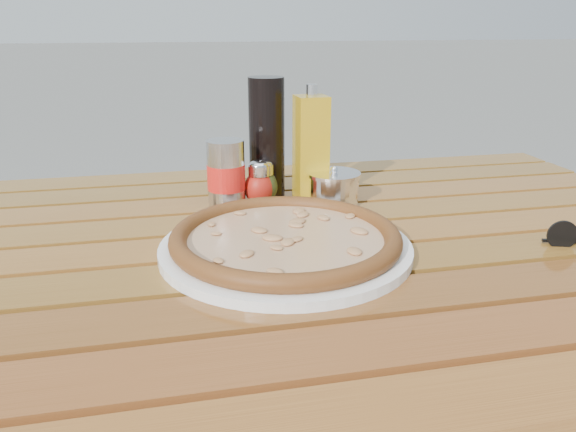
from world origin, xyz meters
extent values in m
cube|color=#341B0B|center=(0.64, 0.39, 0.35)|extent=(0.06, 0.06, 0.70)
cube|color=#3C220D|center=(0.00, 0.00, 0.70)|extent=(1.36, 0.86, 0.04)
cube|color=#5F3010|center=(0.00, -0.41, 0.73)|extent=(1.40, 0.09, 0.03)
cube|color=#54280E|center=(0.00, -0.30, 0.73)|extent=(1.40, 0.09, 0.03)
cube|color=#4E270D|center=(0.00, -0.20, 0.73)|extent=(1.40, 0.09, 0.03)
cube|color=#54310E|center=(0.00, -0.10, 0.73)|extent=(1.40, 0.09, 0.03)
cube|color=#5F3310|center=(0.00, 0.00, 0.73)|extent=(1.40, 0.09, 0.03)
cube|color=#5A340F|center=(0.00, 0.10, 0.73)|extent=(1.40, 0.09, 0.03)
cube|color=#5D3310|center=(0.00, 0.20, 0.73)|extent=(1.40, 0.09, 0.03)
cube|color=#55330F|center=(0.00, 0.30, 0.73)|extent=(1.40, 0.09, 0.03)
cube|color=#56340F|center=(0.00, 0.41, 0.73)|extent=(1.40, 0.09, 0.03)
cylinder|color=white|center=(-0.02, -0.05, 0.76)|extent=(0.43, 0.43, 0.01)
cylinder|color=beige|center=(-0.02, -0.05, 0.77)|extent=(0.40, 0.40, 0.01)
torus|color=black|center=(-0.02, -0.05, 0.77)|extent=(0.43, 0.43, 0.03)
ellipsoid|color=red|center=(-0.02, 0.18, 0.78)|extent=(0.07, 0.07, 0.06)
cylinder|color=silver|center=(-0.02, 0.18, 0.81)|extent=(0.05, 0.05, 0.02)
ellipsoid|color=silver|center=(-0.02, 0.18, 0.82)|extent=(0.05, 0.05, 0.02)
ellipsoid|color=#363F19|center=(-0.01, 0.19, 0.78)|extent=(0.06, 0.06, 0.06)
cylinder|color=silver|center=(-0.01, 0.19, 0.81)|extent=(0.05, 0.05, 0.02)
ellipsoid|color=silver|center=(-0.01, 0.19, 0.82)|extent=(0.04, 0.04, 0.02)
cylinder|color=black|center=(0.01, 0.23, 0.86)|extent=(0.08, 0.08, 0.22)
cylinder|color=silver|center=(-0.08, 0.18, 0.81)|extent=(0.08, 0.08, 0.12)
cylinder|color=red|center=(-0.08, 0.18, 0.81)|extent=(0.08, 0.08, 0.04)
cube|color=#B88E13|center=(0.08, 0.19, 0.84)|extent=(0.06, 0.06, 0.19)
cylinder|color=white|center=(0.08, 0.19, 0.95)|extent=(0.02, 0.02, 0.02)
cylinder|color=white|center=(0.11, 0.15, 0.78)|extent=(0.12, 0.12, 0.05)
cylinder|color=white|center=(0.11, 0.15, 0.81)|extent=(0.13, 0.13, 0.01)
sphere|color=white|center=(0.11, 0.15, 0.81)|extent=(0.02, 0.02, 0.01)
cylinder|color=black|center=(0.38, -0.11, 0.77)|extent=(0.04, 0.02, 0.04)
cube|color=black|center=(0.41, -0.11, 0.75)|extent=(0.09, 0.03, 0.00)
camera|label=1|loc=(-0.17, -0.78, 1.07)|focal=35.00mm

